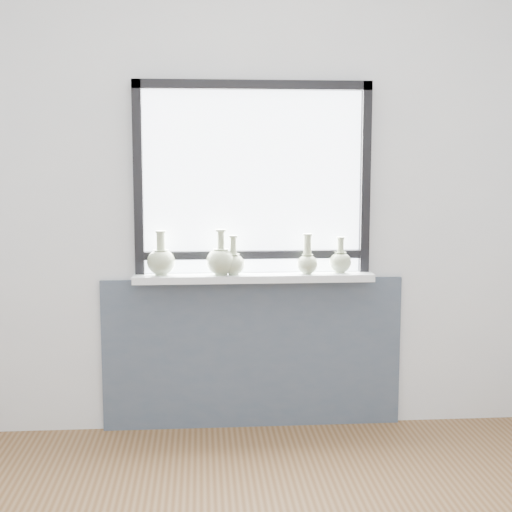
{
  "coord_description": "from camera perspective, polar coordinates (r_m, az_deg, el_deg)",
  "views": [
    {
      "loc": [
        -0.29,
        -2.16,
        1.51
      ],
      "look_at": [
        0.0,
        1.55,
        1.02
      ],
      "focal_mm": 50.0,
      "sensor_mm": 36.0,
      "label": 1
    }
  ],
  "objects": [
    {
      "name": "apron_panel",
      "position": [
        4.09,
        -0.25,
        -7.79
      ],
      "size": [
        1.7,
        0.03,
        0.86
      ],
      "primitive_type": "cube",
      "color": "#454D5C",
      "rests_on": "ground"
    },
    {
      "name": "vase_e",
      "position": [
        3.99,
        6.77,
        -0.38
      ],
      "size": [
        0.12,
        0.12,
        0.2
      ],
      "rotation": [
        0.0,
        0.0,
        0.1
      ],
      "color": "#A8B78E",
      "rests_on": "windowsill"
    },
    {
      "name": "vase_a",
      "position": [
        3.91,
        -7.61,
        -0.32
      ],
      "size": [
        0.15,
        0.15,
        0.24
      ],
      "rotation": [
        0.0,
        0.0,
        0.33
      ],
      "color": "#A8B78E",
      "rests_on": "windowsill"
    },
    {
      "name": "window",
      "position": [
        3.94,
        -0.25,
        6.5
      ],
      "size": [
        1.3,
        0.06,
        1.05
      ],
      "color": "black",
      "rests_on": "windowsill"
    },
    {
      "name": "back_wall",
      "position": [
        3.99,
        -0.29,
        4.48
      ],
      "size": [
        3.6,
        0.02,
        2.6
      ],
      "primitive_type": "cube",
      "color": "silver",
      "rests_on": "ground"
    },
    {
      "name": "windowsill",
      "position": [
        3.93,
        -0.18,
        -1.72
      ],
      "size": [
        1.32,
        0.18,
        0.04
      ],
      "primitive_type": "cube",
      "color": "white",
      "rests_on": "apron_panel"
    },
    {
      "name": "vase_b",
      "position": [
        3.88,
        -2.82,
        -0.32
      ],
      "size": [
        0.16,
        0.16,
        0.25
      ],
      "rotation": [
        0.0,
        0.0,
        -0.43
      ],
      "color": "#A8B78E",
      "rests_on": "windowsill"
    },
    {
      "name": "vase_d",
      "position": [
        3.93,
        4.13,
        -0.41
      ],
      "size": [
        0.12,
        0.12,
        0.22
      ],
      "rotation": [
        0.0,
        0.0,
        0.05
      ],
      "color": "#A8B78E",
      "rests_on": "windowsill"
    },
    {
      "name": "vase_c",
      "position": [
        3.89,
        -1.81,
        -0.53
      ],
      "size": [
        0.12,
        0.12,
        0.22
      ],
      "rotation": [
        0.0,
        0.0,
        -0.36
      ],
      "color": "#A8B78E",
      "rests_on": "windowsill"
    }
  ]
}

